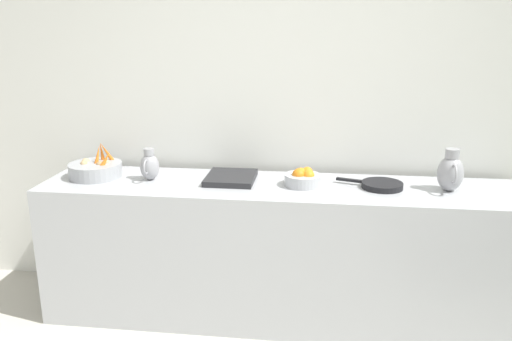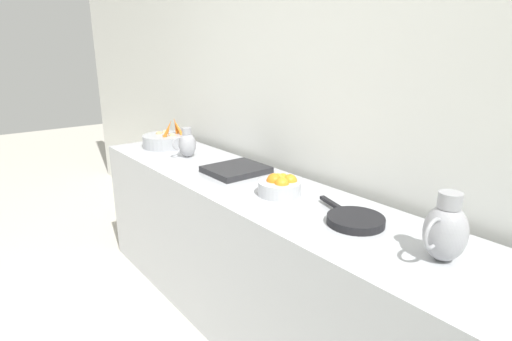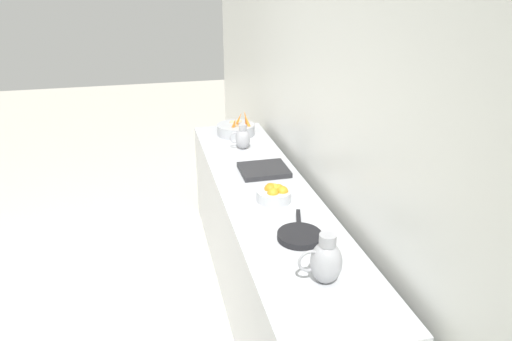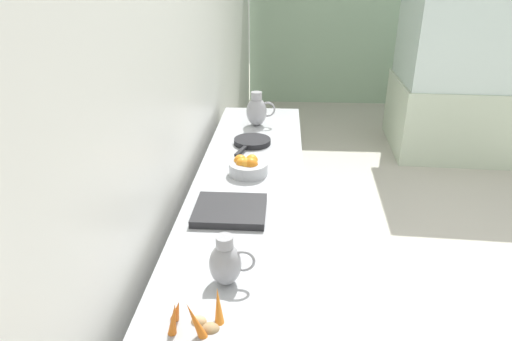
{
  "view_description": "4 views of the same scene",
  "coord_description": "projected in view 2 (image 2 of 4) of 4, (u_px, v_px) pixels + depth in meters",
  "views": [
    {
      "loc": [
        1.47,
        0.06,
        1.83
      ],
      "look_at": [
        -1.44,
        -0.31,
        1.0
      ],
      "focal_mm": 36.27,
      "sensor_mm": 36.0,
      "label": 1
    },
    {
      "loc": [
        -0.23,
        1.43,
        1.61
      ],
      "look_at": [
        -1.51,
        -0.18,
        0.99
      ],
      "focal_mm": 28.7,
      "sensor_mm": 36.0,
      "label": 2
    },
    {
      "loc": [
        -0.81,
        2.5,
        2.23
      ],
      "look_at": [
        -1.43,
        -0.06,
        1.09
      ],
      "focal_mm": 32.73,
      "sensor_mm": 36.0,
      "label": 3
    },
    {
      "loc": [
        -1.35,
        -2.32,
        1.96
      ],
      "look_at": [
        -1.49,
        -0.18,
        0.97
      ],
      "focal_mm": 31.09,
      "sensor_mm": 36.0,
      "label": 4
    }
  ],
  "objects": [
    {
      "name": "metal_pitcher_tall",
      "position": [
        445.0,
        230.0,
        1.42
      ],
      "size": [
        0.21,
        0.15,
        0.25
      ],
      "color": "#939399",
      "rests_on": "prep_counter"
    },
    {
      "name": "tile_wall_left",
      "position": [
        397.0,
        72.0,
        1.9
      ],
      "size": [
        0.1,
        8.33,
        3.0
      ],
      "primitive_type": "cube",
      "color": "silver",
      "rests_on": "ground_plane"
    },
    {
      "name": "orange_bowl",
      "position": [
        280.0,
        185.0,
        2.08
      ],
      "size": [
        0.22,
        0.22,
        0.11
      ],
      "color": "#ADAFB5",
      "rests_on": "prep_counter"
    },
    {
      "name": "counter_sink_basin",
      "position": [
        236.0,
        170.0,
        2.46
      ],
      "size": [
        0.34,
        0.3,
        0.04
      ],
      "primitive_type": "cube",
      "color": "#232326",
      "rests_on": "prep_counter"
    },
    {
      "name": "prep_counter",
      "position": [
        259.0,
        261.0,
        2.33
      ],
      "size": [
        0.61,
        2.91,
        0.89
      ],
      "primitive_type": "cube",
      "color": "#ADAFB5",
      "rests_on": "ground_plane"
    },
    {
      "name": "skillet_on_counter",
      "position": [
        355.0,
        220.0,
        1.74
      ],
      "size": [
        0.24,
        0.4,
        0.03
      ],
      "color": "black",
      "rests_on": "prep_counter"
    },
    {
      "name": "vegetable_colander",
      "position": [
        166.0,
        140.0,
        3.09
      ],
      "size": [
        0.34,
        0.34,
        0.22
      ],
      "color": "#9EA0A5",
      "rests_on": "prep_counter"
    },
    {
      "name": "metal_pitcher_short",
      "position": [
        187.0,
        144.0,
        2.79
      ],
      "size": [
        0.17,
        0.12,
        0.2
      ],
      "color": "#939399",
      "rests_on": "prep_counter"
    }
  ]
}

